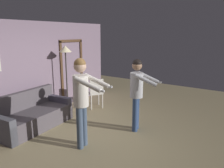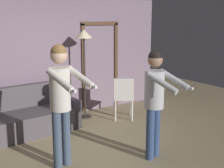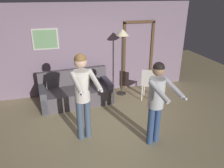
{
  "view_description": "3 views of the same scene",
  "coord_description": "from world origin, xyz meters",
  "px_view_note": "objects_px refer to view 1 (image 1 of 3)",
  "views": [
    {
      "loc": [
        -3.41,
        -2.89,
        2.28
      ],
      "look_at": [
        0.2,
        -0.38,
        1.25
      ],
      "focal_mm": 35.0,
      "sensor_mm": 36.0,
      "label": 1
    },
    {
      "loc": [
        -2.14,
        -4.08,
        2.2
      ],
      "look_at": [
        0.32,
        -0.32,
        1.22
      ],
      "focal_mm": 50.0,
      "sensor_mm": 36.0,
      "label": 2
    },
    {
      "loc": [
        -0.82,
        -3.9,
        2.85
      ],
      "look_at": [
        0.14,
        -0.29,
        1.27
      ],
      "focal_mm": 35.0,
      "sensor_mm": 36.0,
      "label": 3
    }
  ],
  "objects_px": {
    "person_standing_left": "(82,94)",
    "person_standing_right": "(137,88)",
    "couch": "(33,116)",
    "torchiere_lamp": "(66,56)",
    "dining_chair_distant": "(96,92)"
  },
  "relations": [
    {
      "from": "couch",
      "to": "dining_chair_distant",
      "type": "bearing_deg",
      "value": -11.03
    },
    {
      "from": "couch",
      "to": "torchiere_lamp",
      "type": "bearing_deg",
      "value": 7.95
    },
    {
      "from": "dining_chair_distant",
      "to": "person_standing_left",
      "type": "bearing_deg",
      "value": -147.36
    },
    {
      "from": "dining_chair_distant",
      "to": "torchiere_lamp",
      "type": "bearing_deg",
      "value": 137.23
    },
    {
      "from": "torchiere_lamp",
      "to": "dining_chair_distant",
      "type": "distance_m",
      "value": 1.4
    },
    {
      "from": "couch",
      "to": "person_standing_right",
      "type": "distance_m",
      "value": 2.66
    },
    {
      "from": "person_standing_left",
      "to": "couch",
      "type": "bearing_deg",
      "value": 89.68
    },
    {
      "from": "dining_chair_distant",
      "to": "couch",
      "type": "bearing_deg",
      "value": 168.97
    },
    {
      "from": "torchiere_lamp",
      "to": "person_standing_left",
      "type": "xyz_separation_m",
      "value": [
        -1.38,
        -1.87,
        -0.52
      ]
    },
    {
      "from": "couch",
      "to": "dining_chair_distant",
      "type": "relative_size",
      "value": 2.12
    },
    {
      "from": "person_standing_left",
      "to": "person_standing_right",
      "type": "bearing_deg",
      "value": -21.08
    },
    {
      "from": "couch",
      "to": "person_standing_left",
      "type": "xyz_separation_m",
      "value": [
        -0.01,
        -1.67,
        0.85
      ]
    },
    {
      "from": "couch",
      "to": "person_standing_right",
      "type": "bearing_deg",
      "value": -58.97
    },
    {
      "from": "couch",
      "to": "person_standing_right",
      "type": "xyz_separation_m",
      "value": [
        1.31,
        -2.18,
        0.76
      ]
    },
    {
      "from": "couch",
      "to": "torchiere_lamp",
      "type": "relative_size",
      "value": 1.02
    }
  ]
}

